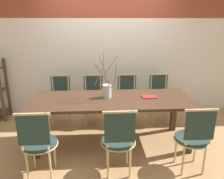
{
  "coord_description": "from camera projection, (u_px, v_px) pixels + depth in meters",
  "views": [
    {
      "loc": [
        -0.2,
        -3.2,
        1.9
      ],
      "look_at": [
        0.0,
        0.0,
        0.91
      ],
      "focal_mm": 35.0,
      "sensor_mm": 36.0,
      "label": 1
    }
  ],
  "objects": [
    {
      "name": "ground_plane",
      "position": [
        112.0,
        142.0,
        3.62
      ],
      "size": [
        16.0,
        16.0,
        0.0
      ],
      "primitive_type": "plane",
      "color": "#A87F51"
    },
    {
      "name": "wall_rear",
      "position": [
        108.0,
        38.0,
        4.42
      ],
      "size": [
        12.0,
        0.06,
        3.2
      ],
      "color": "silver",
      "rests_on": "ground_plane"
    },
    {
      "name": "dining_table",
      "position": [
        112.0,
        104.0,
        3.43
      ],
      "size": [
        2.49,
        0.94,
        0.76
      ],
      "color": "#422B1C",
      "rests_on": "ground_plane"
    },
    {
      "name": "chair_near_leftend",
      "position": [
        38.0,
        141.0,
        2.66
      ],
      "size": [
        0.45,
        0.45,
        0.94
      ],
      "color": "#233833",
      "rests_on": "ground_plane"
    },
    {
      "name": "chair_near_left",
      "position": [
        119.0,
        139.0,
        2.72
      ],
      "size": [
        0.45,
        0.45,
        0.94
      ],
      "color": "#233833",
      "rests_on": "ground_plane"
    },
    {
      "name": "chair_near_center",
      "position": [
        193.0,
        136.0,
        2.78
      ],
      "size": [
        0.45,
        0.45,
        0.94
      ],
      "color": "#233833",
      "rests_on": "ground_plane"
    },
    {
      "name": "chair_far_leftend",
      "position": [
        60.0,
        98.0,
        4.17
      ],
      "size": [
        0.45,
        0.45,
        0.94
      ],
      "rotation": [
        0.0,
        0.0,
        3.14
      ],
      "color": "#233833",
      "rests_on": "ground_plane"
    },
    {
      "name": "chair_far_left",
      "position": [
        93.0,
        98.0,
        4.21
      ],
      "size": [
        0.45,
        0.45,
        0.94
      ],
      "rotation": [
        0.0,
        0.0,
        3.14
      ],
      "color": "#233833",
      "rests_on": "ground_plane"
    },
    {
      "name": "chair_far_center",
      "position": [
        127.0,
        97.0,
        4.25
      ],
      "size": [
        0.45,
        0.45,
        0.94
      ],
      "rotation": [
        0.0,
        0.0,
        3.14
      ],
      "color": "#233833",
      "rests_on": "ground_plane"
    },
    {
      "name": "chair_far_right",
      "position": [
        160.0,
        96.0,
        4.28
      ],
      "size": [
        0.45,
        0.45,
        0.94
      ],
      "rotation": [
        0.0,
        0.0,
        3.14
      ],
      "color": "#233833",
      "rests_on": "ground_plane"
    },
    {
      "name": "vase_centerpiece",
      "position": [
        107.0,
        90.0,
        3.43
      ],
      "size": [
        0.36,
        0.39,
        0.71
      ],
      "color": "silver",
      "rests_on": "dining_table"
    },
    {
      "name": "book_stack",
      "position": [
        149.0,
        97.0,
        3.46
      ],
      "size": [
        0.23,
        0.16,
        0.01
      ],
      "color": "maroon",
      "rests_on": "dining_table"
    }
  ]
}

